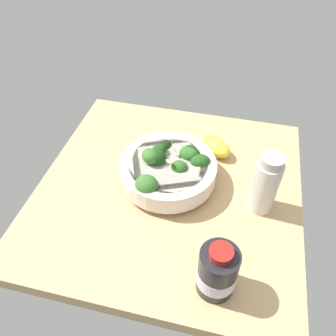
{
  "coord_description": "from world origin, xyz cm",
  "views": [
    {
      "loc": [
        48.41,
        11.34,
        55.35
      ],
      "look_at": [
        -1.55,
        -0.63,
        4.0
      ],
      "focal_mm": 36.28,
      "sensor_mm": 36.0,
      "label": 1
    }
  ],
  "objects": [
    {
      "name": "lemon_wedge",
      "position": [
        -13.03,
        8.31,
        2.04
      ],
      "size": [
        8.57,
        9.24,
        4.08
      ],
      "primitive_type": "ellipsoid",
      "rotation": [
        0.0,
        0.0,
        0.93
      ],
      "color": "yellow",
      "rests_on": "ground_plane"
    },
    {
      "name": "bowl_of_broccoli",
      "position": [
        -1.57,
        -0.59,
        3.79
      ],
      "size": [
        20.76,
        20.76,
        9.68
      ],
      "color": "silver",
      "rests_on": "ground_plane"
    },
    {
      "name": "bottle_short",
      "position": [
        20.52,
        12.82,
        4.9
      ],
      "size": [
        6.57,
        6.57,
        11.31
      ],
      "color": "black",
      "rests_on": "ground_plane"
    },
    {
      "name": "bottle_tall",
      "position": [
        1.08,
        19.4,
        6.71
      ],
      "size": [
        5.12,
        5.12,
        13.88
      ],
      "color": "beige",
      "rests_on": "ground_plane"
    },
    {
      "name": "ground_plane",
      "position": [
        0.0,
        0.0,
        -1.63
      ],
      "size": [
        56.34,
        56.34,
        3.26
      ],
      "primitive_type": "cube",
      "color": "tan"
    }
  ]
}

